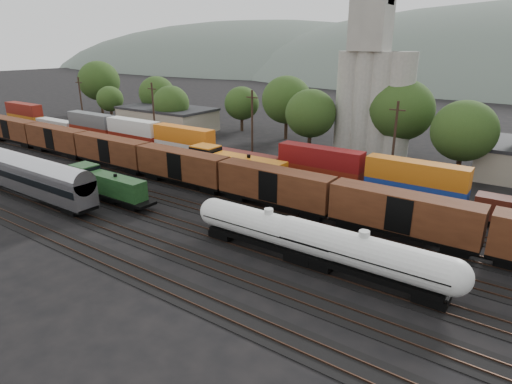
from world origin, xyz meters
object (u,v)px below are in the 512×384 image
Objects in this scene: tank_car_a at (268,229)px; green_locomotive at (103,184)px; orange_locomotive at (231,166)px; grain_silo at (373,93)px; passenger_coach at (28,174)px.

green_locomotive is at bearing 180.00° from tank_car_a.
orange_locomotive is at bearing 137.43° from tank_car_a.
passenger_coach is at bearing -121.24° from grain_silo.
grain_silo is (19.48, 41.00, 8.95)m from green_locomotive.
tank_car_a is 42.30m from grain_silo.
grain_silo reaches higher than tank_car_a.
grain_silo is (10.56, 26.00, 8.59)m from orange_locomotive.
green_locomotive is 0.92× the size of tank_car_a.
tank_car_a is 22.17m from orange_locomotive.
passenger_coach is 54.37m from grain_silo.
tank_car_a is at bearing -42.57° from orange_locomotive.
green_locomotive is at bearing -120.74° from orange_locomotive.
orange_locomotive is at bearing -112.11° from grain_silo.
green_locomotive is 17.46m from orange_locomotive.
passenger_coach is 0.85× the size of grain_silo.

